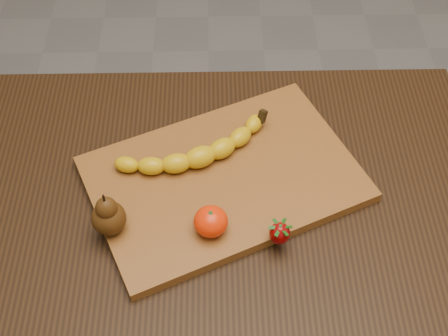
{
  "coord_description": "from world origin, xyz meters",
  "views": [
    {
      "loc": [
        0.03,
        -0.61,
        1.62
      ],
      "look_at": [
        0.04,
        0.06,
        0.8
      ],
      "focal_mm": 50.0,
      "sensor_mm": 36.0,
      "label": 1
    }
  ],
  "objects_px": {
    "pear": "(107,213)",
    "cutting_board": "(224,179)",
    "table": "(203,243)",
    "mandarin": "(211,221)"
  },
  "relations": [
    {
      "from": "table",
      "to": "cutting_board",
      "type": "relative_size",
      "value": 2.22
    },
    {
      "from": "table",
      "to": "mandarin",
      "type": "bearing_deg",
      "value": -72.22
    },
    {
      "from": "cutting_board",
      "to": "pear",
      "type": "xyz_separation_m",
      "value": [
        -0.18,
        -0.11,
        0.05
      ]
    },
    {
      "from": "table",
      "to": "mandarin",
      "type": "height_order",
      "value": "mandarin"
    },
    {
      "from": "table",
      "to": "pear",
      "type": "xyz_separation_m",
      "value": [
        -0.15,
        -0.04,
        0.16
      ]
    },
    {
      "from": "table",
      "to": "pear",
      "type": "height_order",
      "value": "pear"
    },
    {
      "from": "cutting_board",
      "to": "mandarin",
      "type": "bearing_deg",
      "value": -125.64
    },
    {
      "from": "mandarin",
      "to": "pear",
      "type": "bearing_deg",
      "value": 177.85
    },
    {
      "from": "pear",
      "to": "cutting_board",
      "type": "bearing_deg",
      "value": 29.77
    },
    {
      "from": "table",
      "to": "pear",
      "type": "relative_size",
      "value": 11.47
    }
  ]
}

